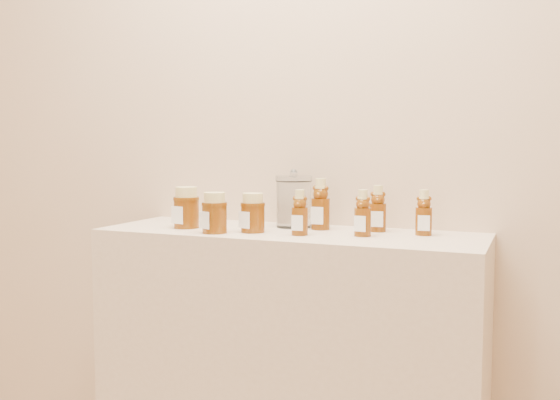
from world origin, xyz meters
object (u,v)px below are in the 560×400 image
at_px(honey_jar_left, 186,207).
at_px(glass_canister, 294,199).
at_px(display_table, 289,372).
at_px(bear_bottle_back_left, 321,201).
at_px(bear_bottle_front_left, 300,209).

height_order(honey_jar_left, glass_canister, glass_canister).
bearing_deg(display_table, bear_bottle_back_left, 47.22).
height_order(display_table, honey_jar_left, honey_jar_left).
distance_m(display_table, bear_bottle_front_left, 0.53).
bearing_deg(bear_bottle_back_left, glass_canister, 172.62).
relative_size(bear_bottle_front_left, honey_jar_left, 1.15).
bearing_deg(honey_jar_left, bear_bottle_front_left, 12.56).
bearing_deg(display_table, honey_jar_left, -171.40).
relative_size(bear_bottle_back_left, honey_jar_left, 1.38).
xyz_separation_m(display_table, honey_jar_left, (-0.34, -0.05, 0.52)).
distance_m(bear_bottle_back_left, bear_bottle_front_left, 0.15).
distance_m(honey_jar_left, glass_canister, 0.35).
xyz_separation_m(bear_bottle_back_left, bear_bottle_front_left, (-0.02, -0.15, -0.02)).
xyz_separation_m(display_table, glass_canister, (-0.02, 0.10, 0.54)).
distance_m(bear_bottle_back_left, honey_jar_left, 0.44).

